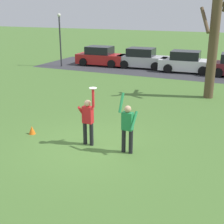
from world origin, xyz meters
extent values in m
plane|color=#4C7533|center=(0.00, 0.00, 0.00)|extent=(120.00, 120.00, 0.00)
cylinder|color=black|center=(-0.23, 0.07, 0.41)|extent=(0.14, 0.14, 0.82)
cylinder|color=black|center=(0.03, 0.06, 0.41)|extent=(0.14, 0.14, 0.82)
cube|color=red|center=(-0.10, 0.06, 1.12)|extent=(0.37, 0.23, 0.60)
sphere|color=tan|center=(-0.10, 0.06, 1.53)|extent=(0.23, 0.23, 0.23)
cylinder|color=red|center=(-0.33, 0.07, 1.17)|extent=(0.10, 0.49, 0.57)
cylinder|color=red|center=(0.12, 0.06, 1.75)|extent=(0.09, 0.09, 0.66)
cylinder|color=black|center=(1.52, 0.02, 0.41)|extent=(0.14, 0.14, 0.82)
cylinder|color=black|center=(1.26, 0.03, 0.41)|extent=(0.14, 0.14, 0.82)
cube|color=#238447|center=(1.39, 0.02, 1.12)|extent=(0.37, 0.23, 0.60)
sphere|color=tan|center=(1.39, 0.02, 1.53)|extent=(0.23, 0.23, 0.23)
cylinder|color=#238447|center=(1.62, 0.02, 1.17)|extent=(0.10, 0.49, 0.57)
cylinder|color=#238447|center=(1.17, 0.03, 1.72)|extent=(0.10, 0.36, 0.64)
cylinder|color=white|center=(0.12, 0.06, 2.09)|extent=(0.25, 0.25, 0.02)
cube|color=red|center=(-6.97, 15.12, 0.55)|extent=(4.19, 2.03, 0.80)
cube|color=black|center=(-7.12, 15.11, 1.27)|extent=(2.19, 1.75, 0.64)
cylinder|color=black|center=(-5.75, 16.10, 0.33)|extent=(0.67, 0.26, 0.66)
cylinder|color=black|center=(-5.65, 14.28, 0.33)|extent=(0.67, 0.26, 0.66)
cylinder|color=black|center=(-8.29, 15.96, 0.33)|extent=(0.67, 0.26, 0.66)
cylinder|color=black|center=(-8.19, 14.14, 0.33)|extent=(0.67, 0.26, 0.66)
cube|color=#BCBCC1|center=(-3.37, 15.43, 0.55)|extent=(4.19, 2.03, 0.80)
cube|color=black|center=(-3.52, 15.42, 1.27)|extent=(2.19, 1.75, 0.64)
cylinder|color=black|center=(-2.15, 16.41, 0.33)|extent=(0.67, 0.26, 0.66)
cylinder|color=black|center=(-2.05, 14.59, 0.33)|extent=(0.67, 0.26, 0.66)
cylinder|color=black|center=(-4.69, 16.27, 0.33)|extent=(0.67, 0.26, 0.66)
cylinder|color=black|center=(-4.59, 14.45, 0.33)|extent=(0.67, 0.26, 0.66)
cube|color=white|center=(0.31, 15.07, 0.55)|extent=(4.19, 2.03, 0.80)
cube|color=black|center=(0.16, 15.06, 1.27)|extent=(2.19, 1.75, 0.64)
cylinder|color=black|center=(1.53, 16.05, 0.33)|extent=(0.67, 0.26, 0.66)
cylinder|color=black|center=(1.63, 14.23, 0.33)|extent=(0.67, 0.26, 0.66)
cylinder|color=black|center=(-1.01, 15.91, 0.33)|extent=(0.67, 0.26, 0.66)
cylinder|color=black|center=(-0.91, 14.09, 0.33)|extent=(0.67, 0.26, 0.66)
cylinder|color=black|center=(2.61, 15.78, 0.33)|extent=(0.67, 0.26, 0.66)
cylinder|color=black|center=(2.72, 13.96, 0.33)|extent=(0.67, 0.26, 0.66)
cube|color=#38383D|center=(-1.68, 15.25, 0.00)|extent=(20.47, 6.40, 0.01)
cylinder|color=brown|center=(2.88, 8.27, 2.55)|extent=(0.50, 0.50, 5.09)
cylinder|color=brown|center=(2.39, 7.98, 4.07)|extent=(0.78, 1.17, 1.28)
cylinder|color=#2D2D33|center=(-9.79, 13.25, 2.00)|extent=(0.12, 0.12, 4.00)
sphere|color=silver|center=(-9.79, 13.25, 4.12)|extent=(0.28, 0.28, 0.28)
cone|color=orange|center=(-2.56, 0.05, 0.16)|extent=(0.26, 0.26, 0.32)
camera|label=1|loc=(4.89, -8.97, 4.61)|focal=50.43mm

